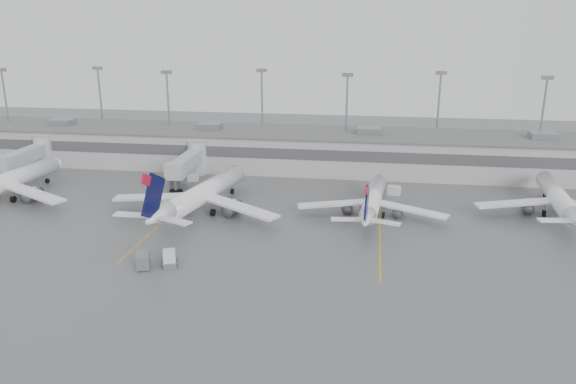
# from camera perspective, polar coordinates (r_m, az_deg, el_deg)

# --- Properties ---
(ground) EXTENTS (260.00, 260.00, 0.00)m
(ground) POSITION_cam_1_polar(r_m,az_deg,el_deg) (70.29, -5.23, -9.57)
(ground) COLOR #565658
(ground) RESTS_ON ground
(terminal) EXTENTS (152.00, 17.00, 9.45)m
(terminal) POSITION_cam_1_polar(r_m,az_deg,el_deg) (122.90, 1.12, 4.34)
(terminal) COLOR #ADAEA8
(terminal) RESTS_ON ground
(light_masts) EXTENTS (142.40, 8.00, 20.60)m
(light_masts) POSITION_cam_1_polar(r_m,az_deg,el_deg) (127.04, 1.50, 8.37)
(light_masts) COLOR gray
(light_masts) RESTS_ON ground
(jet_bridge_left) EXTENTS (4.00, 17.20, 7.00)m
(jet_bridge_left) POSITION_cam_1_polar(r_m,az_deg,el_deg) (131.06, -24.52, 3.45)
(jet_bridge_left) COLOR #A2A5A7
(jet_bridge_left) RESTS_ON ground
(jet_bridge_right) EXTENTS (4.00, 17.20, 7.00)m
(jet_bridge_right) POSITION_cam_1_polar(r_m,az_deg,el_deg) (115.85, -9.81, 3.13)
(jet_bridge_right) COLOR #A2A5A7
(jet_bridge_right) RESTS_ON ground
(stand_markings) EXTENTS (105.25, 40.00, 0.01)m
(stand_markings) POSITION_cam_1_polar(r_m,az_deg,el_deg) (91.84, -1.69, -2.90)
(stand_markings) COLOR #C7A10B
(stand_markings) RESTS_ON ground
(jet_far_left) EXTENTS (29.68, 33.45, 10.84)m
(jet_far_left) POSITION_cam_1_polar(r_m,az_deg,el_deg) (113.08, -27.01, 0.86)
(jet_far_left) COLOR white
(jet_far_left) RESTS_ON ground
(jet_mid_left) EXTENTS (29.76, 33.69, 11.02)m
(jet_mid_left) POSITION_cam_1_polar(r_m,az_deg,el_deg) (95.24, -8.81, -0.19)
(jet_mid_left) COLOR white
(jet_mid_left) RESTS_ON ground
(jet_mid_right) EXTENTS (24.73, 27.81, 8.99)m
(jet_mid_right) POSITION_cam_1_polar(r_m,az_deg,el_deg) (94.06, 8.60, -0.80)
(jet_mid_right) COLOR white
(jet_mid_right) RESTS_ON ground
(jet_far_right) EXTENTS (27.29, 30.69, 9.93)m
(jet_far_right) POSITION_cam_1_polar(r_m,az_deg,el_deg) (102.93, 25.84, -0.63)
(jet_far_right) COLOR white
(jet_far_right) RESTS_ON ground
(baggage_tug) EXTENTS (2.77, 3.44, 1.93)m
(baggage_tug) POSITION_cam_1_polar(r_m,az_deg,el_deg) (77.13, -11.94, -6.75)
(baggage_tug) COLOR silver
(baggage_tug) RESTS_ON ground
(baggage_cart) EXTENTS (2.63, 3.39, 1.92)m
(baggage_cart) POSITION_cam_1_polar(r_m,az_deg,el_deg) (77.17, -14.51, -6.72)
(baggage_cart) COLOR slate
(baggage_cart) RESTS_ON ground
(gse_uld_a) EXTENTS (2.51, 1.95, 1.58)m
(gse_uld_a) POSITION_cam_1_polar(r_m,az_deg,el_deg) (127.99, -25.64, 1.58)
(gse_uld_a) COLOR silver
(gse_uld_a) RESTS_ON ground
(gse_uld_b) EXTENTS (2.65, 2.09, 1.65)m
(gse_uld_b) POSITION_cam_1_polar(r_m,az_deg,el_deg) (115.45, -9.63, 1.53)
(gse_uld_b) COLOR silver
(gse_uld_b) RESTS_ON ground
(gse_uld_c) EXTENTS (2.61, 2.04, 1.64)m
(gse_uld_c) POSITION_cam_1_polar(r_m,az_deg,el_deg) (106.68, 10.72, 0.15)
(gse_uld_c) COLOR silver
(gse_uld_c) RESTS_ON ground
(gse_loader) EXTENTS (3.12, 4.06, 2.24)m
(gse_loader) POSITION_cam_1_polar(r_m,az_deg,el_deg) (111.58, -11.33, 1.04)
(gse_loader) COLOR slate
(gse_loader) RESTS_ON ground
(cone_b) EXTENTS (0.40, 0.40, 0.63)m
(cone_b) POSITION_cam_1_polar(r_m,az_deg,el_deg) (111.01, -8.50, 0.67)
(cone_b) COLOR #EA5F04
(cone_b) RESTS_ON ground
(cone_c) EXTENTS (0.48, 0.48, 0.76)m
(cone_c) POSITION_cam_1_polar(r_m,az_deg,el_deg) (106.85, 4.33, 0.19)
(cone_c) COLOR #EA5F04
(cone_c) RESTS_ON ground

